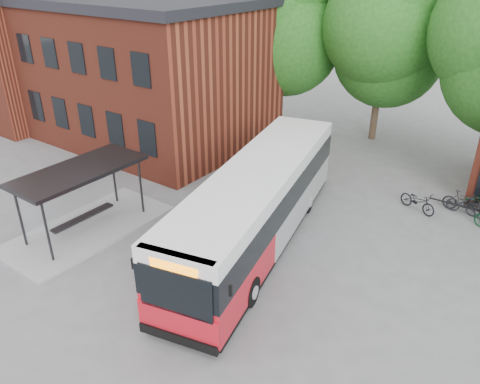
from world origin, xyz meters
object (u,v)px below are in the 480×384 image
Objects in this scene: city_bus at (258,206)px; bicycle_2 at (468,205)px; bicycle_1 at (462,202)px; bicycle_0 at (418,201)px; bus_shelter at (84,200)px.

city_bus reaches higher than bicycle_2.
bicycle_1 reaches higher than bicycle_2.
bicycle_1 is 0.93× the size of bicycle_2.
city_bus is 9.92m from bicycle_2.
bicycle_1 reaches higher than bicycle_0.
bus_shelter reaches higher than bicycle_0.
bus_shelter is 7.30m from city_bus.
bus_shelter is 0.53× the size of city_bus.
bus_shelter is at bearing 137.96° from bicycle_1.
city_bus is 7.51× the size of bicycle_1.
city_bus is 8.00m from bicycle_0.
bicycle_1 is (1.68, 0.98, 0.03)m from bicycle_0.
bus_shelter is 16.75m from bicycle_1.
bicycle_1 is at bearing -38.96° from bicycle_0.
bicycle_2 is (0.27, -0.05, -0.03)m from bicycle_1.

